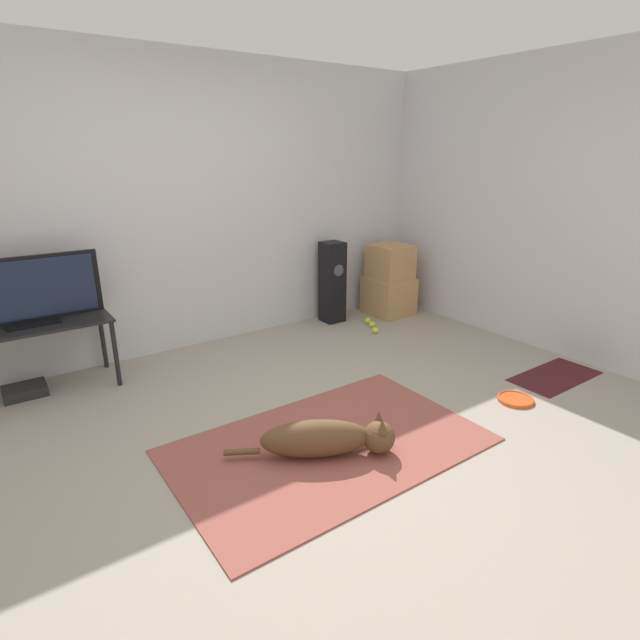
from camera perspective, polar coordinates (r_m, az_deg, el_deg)
name	(u,v)px	position (r m, az deg, el deg)	size (l,w,h in m)	color
ground_plane	(324,442)	(3.25, 0.41, -13.72)	(12.00, 12.00, 0.00)	#9E9384
wall_back	(184,207)	(4.63, -15.24, 12.31)	(8.00, 0.06, 2.55)	silver
wall_right	(576,210)	(4.78, 27.24, 11.10)	(0.06, 8.00, 2.55)	silver
area_rug	(329,445)	(3.21, 1.07, -14.09)	(1.91, 1.19, 0.01)	#934C42
dog	(329,438)	(3.05, 0.98, -13.34)	(0.91, 0.57, 0.25)	brown
frisbee	(516,399)	(3.98, 21.45, -8.42)	(0.26, 0.26, 0.03)	#DB511E
cardboard_box_lower	(388,296)	(5.65, 7.83, 2.78)	(0.44, 0.47, 0.41)	tan
cardboard_box_upper	(390,262)	(5.56, 8.03, 6.64)	(0.39, 0.42, 0.36)	tan
floor_speaker	(332,282)	(5.29, 1.42, 4.34)	(0.22, 0.22, 0.85)	black
tv_stand	(35,333)	(4.22, -29.75, -1.29)	(1.03, 0.48, 0.55)	black
tv	(27,292)	(4.14, -30.45, 2.80)	(0.98, 0.20, 0.50)	black
tennis_ball_by_boxes	(368,321)	(5.33, 5.47, -0.07)	(0.07, 0.07, 0.07)	#C6E033
tennis_ball_near_speaker	(372,324)	(5.21, 5.97, -0.51)	(0.07, 0.07, 0.07)	#C6E033
tennis_ball_loose_on_carpet	(375,330)	(5.05, 6.32, -1.17)	(0.07, 0.07, 0.07)	#C6E033
game_console	(25,391)	(4.38, -30.67, -6.98)	(0.30, 0.23, 0.08)	black
door_mat	(555,376)	(4.52, 25.26, -5.83)	(0.79, 0.39, 0.01)	#47191E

